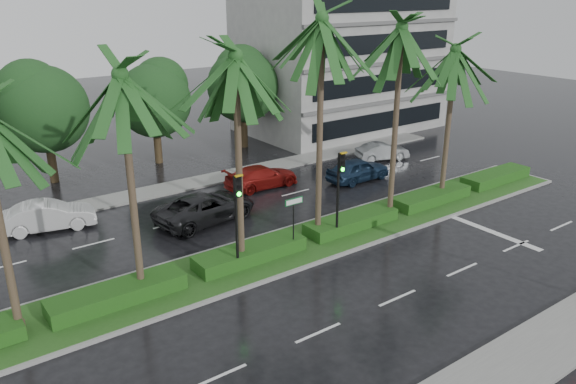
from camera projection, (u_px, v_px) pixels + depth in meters
ground at (317, 252)px, 25.78m from camera, size 120.00×120.00×0.00m
near_sidewalk at (517, 364)px, 18.02m from camera, size 40.00×2.40×0.12m
far_sidewalk at (196, 182)px, 34.86m from camera, size 40.00×2.00×0.12m
median at (304, 243)px, 26.51m from camera, size 36.00×4.00×0.15m
hedge at (304, 236)px, 26.39m from camera, size 35.20×1.40×0.60m
lane_markings at (372, 239)px, 27.14m from camera, size 34.00×13.06×0.01m
palm_row at (282, 68)px, 23.00m from camera, size 26.30×4.20×10.90m
signal_median_left at (237, 209)px, 22.76m from camera, size 0.34×0.42×4.36m
signal_median_right at (340, 183)px, 25.81m from camera, size 0.34×0.42×4.36m
street_sign at (294, 211)px, 24.86m from camera, size 0.95×0.09×2.60m
bg_trees at (141, 95)px, 37.03m from camera, size 32.99×5.28×7.62m
building at (341, 57)px, 46.80m from camera, size 16.00×10.00×12.00m
car_white at (48, 216)px, 28.01m from camera, size 2.50×4.70×1.47m
car_darkgrey at (206, 207)px, 29.02m from camera, size 3.32×5.77×1.51m
car_red at (261, 177)px, 33.99m from camera, size 2.01×4.70×1.35m
car_blue at (358, 169)px, 35.15m from camera, size 1.78×4.32×1.47m
car_grey at (382, 151)px, 39.46m from camera, size 2.40×3.96×1.23m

